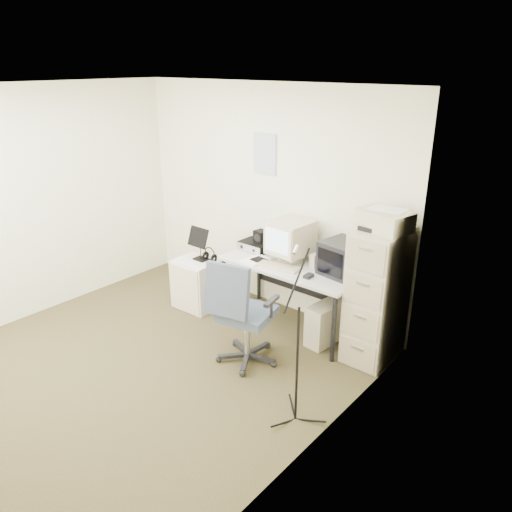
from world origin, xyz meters
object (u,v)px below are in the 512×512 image
Objects in this scene: filing_cabinet at (377,296)px; office_chair at (247,312)px; desk at (292,296)px; side_cart at (196,284)px.

filing_cabinet is 1.22m from office_chair.
desk is 2.58× the size of side_cart.
filing_cabinet is 2.13m from side_cart.
desk is at bearing 14.03° from side_cart.
side_cart is at bearing -170.19° from filing_cabinet.
side_cart is (-1.12, -0.33, -0.07)m from desk.
side_cart is (-1.18, 0.47, -0.23)m from office_chair.
side_cart is at bearing 145.51° from office_chair.
side_cart is (-2.07, -0.36, -0.36)m from filing_cabinet.
office_chair is 1.29m from side_cart.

